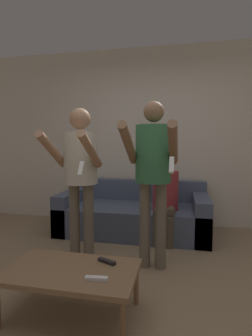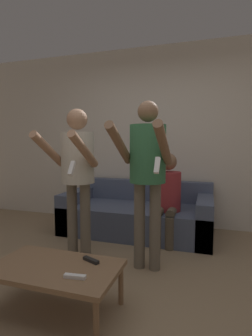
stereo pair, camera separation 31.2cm
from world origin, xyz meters
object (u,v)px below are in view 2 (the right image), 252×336
(couch, at_px, (137,215))
(person_standing_right, at_px, (147,165))
(person_seated, at_px, (167,194))
(person_standing_left, at_px, (77,166))
(coffee_table, at_px, (55,271))
(remote_far, at_px, (91,260))
(remote_near, at_px, (75,276))

(couch, relative_size, person_standing_right, 1.23)
(couch, relative_size, person_seated, 1.80)
(person_seated, bearing_deg, person_standing_left, -135.18)
(person_seated, xyz_separation_m, coffee_table, (-0.56, -1.68, -0.30))
(coffee_table, distance_m, remote_far, 0.27)
(remote_near, height_order, remote_far, same)
(person_standing_right, relative_size, person_seated, 1.47)
(person_standing_right, height_order, remote_far, person_standing_right)
(couch, xyz_separation_m, person_seated, (0.45, -0.22, 0.37))
(person_standing_left, distance_m, remote_near, 1.26)
(person_standing_right, distance_m, remote_far, 1.01)
(person_standing_right, bearing_deg, person_standing_left, 179.75)
(person_standing_left, xyz_separation_m, person_standing_right, (0.75, -0.00, 0.03))
(person_standing_left, distance_m, person_standing_right, 0.75)
(person_standing_left, height_order, remote_near, person_standing_left)
(remote_far, bearing_deg, couch, 93.56)
(coffee_table, xyz_separation_m, remote_far, (0.22, 0.14, 0.05))
(person_seated, relative_size, coffee_table, 1.19)
(remote_far, bearing_deg, coffee_table, -146.81)
(couch, height_order, remote_far, couch)
(couch, bearing_deg, person_standing_right, -70.21)
(person_standing_right, relative_size, remote_far, 10.84)
(person_standing_right, bearing_deg, remote_far, -110.76)
(person_standing_left, height_order, coffee_table, person_standing_left)
(coffee_table, relative_size, remote_near, 6.15)
(person_seated, xyz_separation_m, remote_far, (-0.34, -1.53, -0.25))
(person_seated, bearing_deg, remote_near, -100.68)
(person_standing_right, xyz_separation_m, person_seated, (0.07, 0.82, -0.43))
(couch, relative_size, person_standing_left, 1.26)
(coffee_table, bearing_deg, person_standing_right, 60.12)
(coffee_table, bearing_deg, remote_near, -26.50)
(coffee_table, distance_m, remote_near, 0.26)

